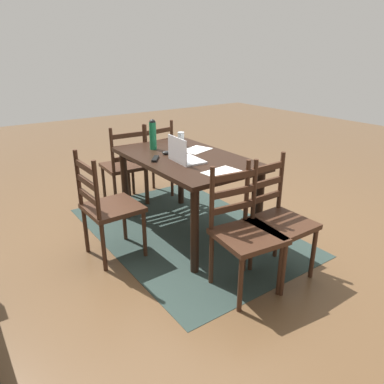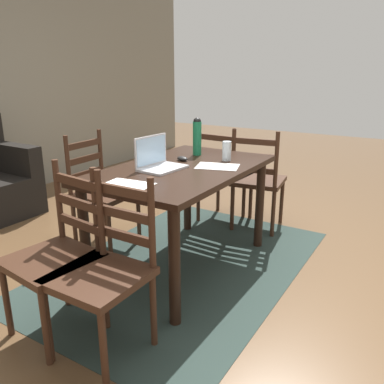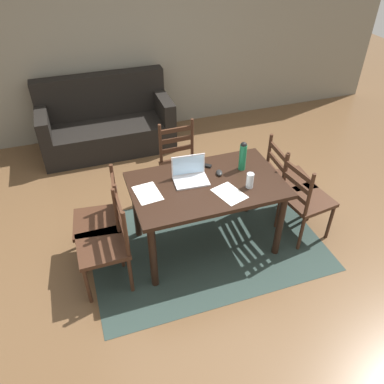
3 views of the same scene
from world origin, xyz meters
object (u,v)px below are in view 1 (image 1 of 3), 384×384
object	(u,v)px
chair_left_far	(245,232)
tv_remote	(155,159)
computer_mouse	(167,152)
chair_left_near	(277,221)
water_bottle	(153,134)
dining_table	(186,167)
chair_right_far	(125,166)
drinking_glass	(181,139)
laptop	(183,155)
chair_right_near	(152,161)
chair_far_head	(108,208)

from	to	relation	value
chair_left_far	tv_remote	bearing A→B (deg)	6.55
computer_mouse	chair_left_near	bearing A→B (deg)	-151.89
water_bottle	computer_mouse	size ratio (longest dim) A/B	3.00
dining_table	water_bottle	xyz separation A→B (m)	(0.41, 0.12, 0.26)
chair_right_far	chair_left_near	xyz separation A→B (m)	(-2.00, -0.35, 0.00)
drinking_glass	tv_remote	bearing A→B (deg)	121.12
laptop	chair_right_near	bearing A→B (deg)	-14.80
drinking_glass	computer_mouse	bearing A→B (deg)	123.26
chair_right_near	computer_mouse	bearing A→B (deg)	161.26
dining_table	laptop	world-z (taller)	laptop
chair_left_near	drinking_glass	bearing A→B (deg)	-0.16
laptop	drinking_glass	bearing A→B (deg)	-31.75
chair_right_far	tv_remote	world-z (taller)	chair_right_far
chair_right_near	chair_left_near	world-z (taller)	same
chair_right_near	computer_mouse	xyz separation A→B (m)	(-0.84, 0.28, 0.33)
computer_mouse	laptop	bearing A→B (deg)	-168.18
chair_far_head	drinking_glass	world-z (taller)	chair_far_head
computer_mouse	chair_far_head	bearing A→B (deg)	118.16
laptop	computer_mouse	size ratio (longest dim) A/B	3.35
laptop	computer_mouse	world-z (taller)	laptop
drinking_glass	tv_remote	world-z (taller)	drinking_glass
dining_table	laptop	size ratio (longest dim) A/B	4.26
chair_far_head	water_bottle	world-z (taller)	water_bottle
laptop	tv_remote	xyz separation A→B (m)	(0.20, 0.17, -0.05)
drinking_glass	computer_mouse	world-z (taller)	drinking_glass
chair_left_near	chair_left_far	xyz separation A→B (m)	(-0.00, 0.34, 0.00)
dining_table	chair_far_head	xyz separation A→B (m)	(-0.00, 0.81, -0.21)
dining_table	computer_mouse	bearing A→B (deg)	32.15
chair_left_near	water_bottle	size ratio (longest dim) A/B	3.17
tv_remote	chair_left_near	bearing A→B (deg)	152.76
chair_right_far	tv_remote	size ratio (longest dim) A/B	5.59
water_bottle	chair_right_far	bearing A→B (deg)	5.50
chair_right_near	drinking_glass	xyz separation A→B (m)	(-0.65, 0.00, 0.39)
chair_right_near	chair_left_far	size ratio (longest dim) A/B	1.00
water_bottle	computer_mouse	world-z (taller)	water_bottle
dining_table	drinking_glass	world-z (taller)	drinking_glass
chair_right_far	drinking_glass	bearing A→B (deg)	-151.56
chair_left_far	computer_mouse	distance (m)	1.22
chair_right_near	water_bottle	distance (m)	0.82
chair_right_far	water_bottle	xyz separation A→B (m)	(-0.59, -0.06, 0.47)
drinking_glass	computer_mouse	size ratio (longest dim) A/B	1.47
chair_right_far	tv_remote	bearing A→B (deg)	172.93
chair_left_near	chair_left_far	size ratio (longest dim) A/B	1.00
chair_right_near	chair_far_head	world-z (taller)	same
chair_left_far	chair_far_head	bearing A→B (deg)	32.44
dining_table	water_bottle	bearing A→B (deg)	16.18
chair_right_far	computer_mouse	world-z (taller)	chair_right_far
dining_table	water_bottle	world-z (taller)	water_bottle
water_bottle	drinking_glass	bearing A→B (deg)	-101.10
water_bottle	computer_mouse	bearing A→B (deg)	-176.65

